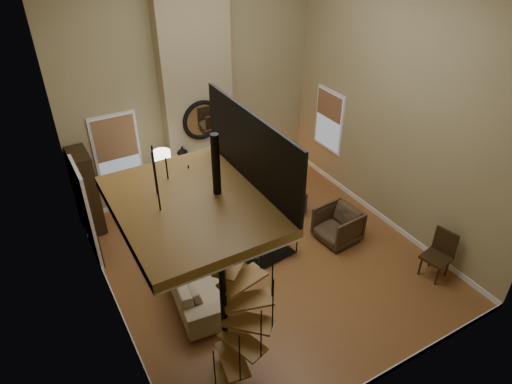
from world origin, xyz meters
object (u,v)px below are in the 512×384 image
armchair_near (290,199)px  accent_lamp (259,164)px  sofa (194,271)px  armchair_far (340,224)px  coffee_table (270,246)px  floor_lamp (163,163)px  side_chair (440,252)px  hutch (86,191)px

armchair_near → accent_lamp: 1.93m
sofa → armchair_near: bearing=-61.2°
armchair_far → coffee_table: armchair_far is taller
armchair_near → floor_lamp: size_ratio=0.41×
sofa → floor_lamp: 2.61m
armchair_near → side_chair: side_chair is taller
coffee_table → floor_lamp: bearing=118.6°
sofa → armchair_far: size_ratio=2.94×
hutch → coffee_table: 4.08m
hutch → accent_lamp: bearing=3.0°
side_chair → armchair_near: bearing=113.0°
accent_lamp → armchair_far: bearing=-87.7°
floor_lamp → accent_lamp: bearing=14.0°
hutch → side_chair: 7.27m
armchair_far → accent_lamp: bearing=177.5°
armchair_far → floor_lamp: bearing=-135.9°
hutch → floor_lamp: bearing=-16.4°
floor_lamp → side_chair: 5.87m
floor_lamp → armchair_far: bearing=-41.1°
armchair_near → accent_lamp: bearing=-174.0°
sofa → side_chair: (4.22, -1.98, 0.13)m
armchair_far → side_chair: side_chair is taller
armchair_near → armchair_far: (0.41, -1.33, 0.00)m
coffee_table → accent_lamp: accent_lamp is taller
floor_lamp → side_chair: size_ratio=1.70×
sofa → accent_lamp: 4.41m
hutch → armchair_far: bearing=-33.8°
sofa → armchair_far: sofa is taller
armchair_near → armchair_far: armchair_far is taller
floor_lamp → accent_lamp: 3.10m
armchair_near → hutch: bearing=-98.0°
coffee_table → side_chair: side_chair is taller
sofa → armchair_near: size_ratio=3.50×
hutch → armchair_far: (4.50, -3.01, -0.60)m
armchair_far → accent_lamp: (-0.13, 3.24, -0.10)m
coffee_table → sofa: bearing=-179.4°
accent_lamp → sofa: bearing=-136.0°
sofa → coffee_table: 1.67m
armchair_near → coffee_table: (-1.22, -1.14, -0.07)m
hutch → accent_lamp: hutch is taller
sofa → armchair_far: bearing=-86.0°
coffee_table → accent_lamp: size_ratio=2.56×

